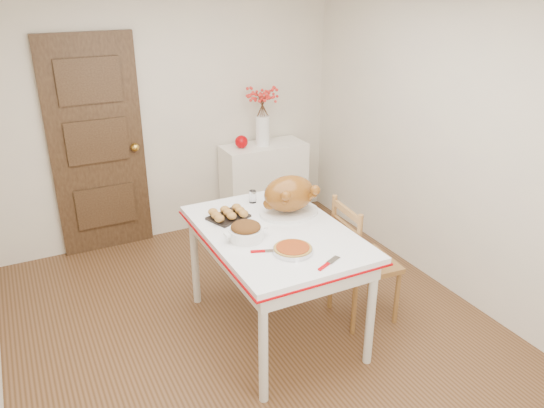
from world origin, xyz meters
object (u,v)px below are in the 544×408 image
chair_oak (365,260)px  turkey_platter (289,196)px  pumpkin_pie (293,249)px  kitchen_table (275,281)px  sideboard (264,184)px

chair_oak → turkey_platter: 0.78m
chair_oak → pumpkin_pie: 0.87m
kitchen_table → pumpkin_pie: 0.57m
sideboard → chair_oak: (-0.08, -1.92, 0.06)m
chair_oak → pumpkin_pie: (-0.75, -0.20, 0.38)m
turkey_platter → pumpkin_pie: turkey_platter is taller
kitchen_table → sideboard: bearing=66.3°
chair_oak → sideboard: bearing=2.6°
chair_oak → turkey_platter: bearing=59.0°
kitchen_table → pumpkin_pie: pumpkin_pie is taller
pumpkin_pie → kitchen_table: bearing=81.6°
turkey_platter → kitchen_table: bearing=-157.5°
pumpkin_pie → chair_oak: bearing=14.9°
chair_oak → turkey_platter: size_ratio=2.15×
sideboard → turkey_platter: bearing=-109.6°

